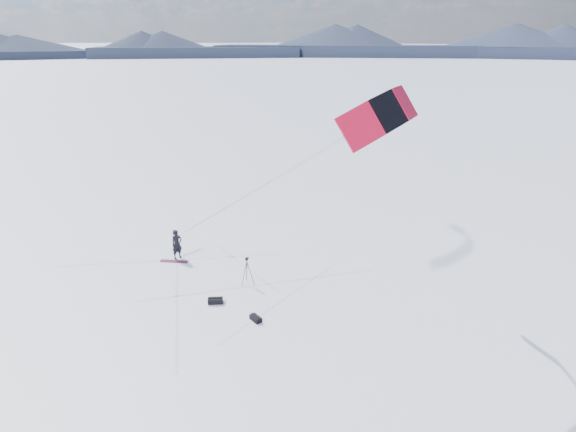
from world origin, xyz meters
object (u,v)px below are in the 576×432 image
Objects in this scene: snowkiter at (178,258)px; snowboard at (174,261)px; gear_bag_a at (215,301)px; gear_bag_b at (256,318)px; tripod at (247,267)px.

snowboard is (0.12, -0.47, 0.02)m from snowkiter.
snowkiter is 5.94m from gear_bag_a.
gear_bag_a is (5.17, -2.92, 0.14)m from snowkiter.
gear_bag_b reaches higher than snowboard.
snowkiter reaches higher than gear_bag_a.
snowkiter is 2.57× the size of gear_bag_b.
gear_bag_b is (2.61, -0.28, -0.02)m from gear_bag_a.
snowboard is at bearing -177.45° from gear_bag_b.
tripod is (5.27, 0.00, 0.97)m from snowboard.
snowboard is 1.07× the size of tripod.
snowboard is 8.13m from gear_bag_b.
tripod is 1.97× the size of gear_bag_a.
snowkiter is 0.49m from snowboard.
snowkiter is at bearing 80.78° from snowboard.
tripod is 3.73m from gear_bag_b.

